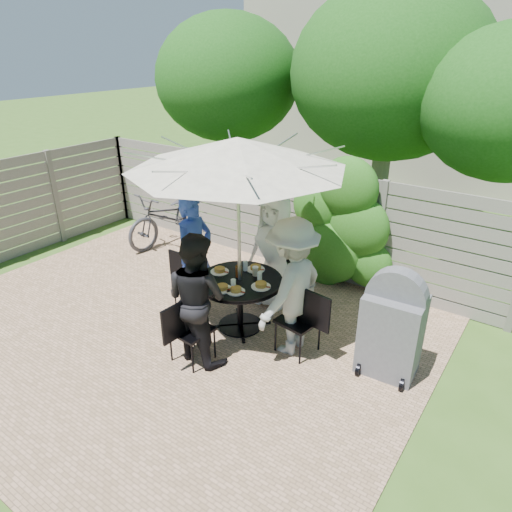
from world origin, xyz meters
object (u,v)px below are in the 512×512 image
Objects in this scene: umbrella at (238,153)px; person_back at (275,252)px; person_front at (197,298)px; coffee_cup at (255,271)px; bbq_grill at (392,327)px; chair_right at (299,333)px; plate_back at (256,268)px; chair_back at (279,284)px; person_left at (195,255)px; plate_right at (261,285)px; plate_left at (220,270)px; syrup_jug at (238,271)px; plate_front at (222,288)px; person_right at (291,288)px; plate_extra at (236,290)px; chair_left at (191,291)px; patio_table at (240,294)px; chair_front at (192,342)px; glass_right at (260,277)px; glass_back at (245,266)px; glass_front at (233,284)px; bicycle at (170,216)px.

person_back is (0.03, 0.83, -1.60)m from umbrella.
coffee_cup is at bearing -95.44° from person_front.
coffee_cup is 1.95m from bbq_grill.
chair_right is 3.72× the size of plate_back.
person_left is (-0.86, -0.94, 0.62)m from chair_back.
plate_right is (-0.61, 0.02, 0.50)m from chair_right.
plate_left is at bearing 178.04° from umbrella.
syrup_jug is at bearing -135.23° from coffee_cup.
person_front is at bearing -91.96° from plate_front.
person_right is 1.20m from plate_left.
chair_back is at bearing 87.91° from plate_back.
plate_extra is at bearing -65.22° from person_right.
umbrella reaches higher than chair_back.
plate_right is (0.36, -0.01, -1.68)m from umbrella.
chair_left reaches higher than plate_right.
patio_table is at bearing 4.67° from chair_back.
chair_right is (0.99, 0.79, -0.56)m from person_front.
person_front is (0.94, -0.86, 0.60)m from chair_left.
umbrella reaches higher than person_right.
umbrella is at bearing -41.77° from syrup_jug.
patio_table is at bearing -176.53° from bbq_grill.
umbrella is 1.67m from coffee_cup.
umbrella is (-0.00, -0.00, 1.94)m from patio_table.
chair_back is at bearing 84.21° from syrup_jug.
chair_left is 7.09× the size of coffee_cup.
chair_front is 1.42m from person_right.
chair_front is at bearing -91.99° from umbrella.
syrup_jug is (-0.06, 0.05, -1.63)m from umbrella.
chair_right is (0.94, -0.86, -0.59)m from person_back.
plate_extra is (-0.19, -0.29, -0.00)m from plate_right.
chair_front is 1.23m from glass_right.
person_left is 12.77× the size of glass_back.
person_back is 0.96× the size of person_right.
bicycle is (-3.10, 1.95, -0.30)m from glass_front.
person_left is at bearing 178.04° from plate_left.
chair_right is 4.34m from bicycle.
bbq_grill is (1.88, 0.57, -0.15)m from plate_extra.
plate_extra is 0.53m from coffee_cup.
person_right is at bearing -90.00° from person_left.
plate_right is at bearing -1.96° from umbrella.
plate_extra is 1.97m from bbq_grill.
glass_right reaches higher than plate_left.
bbq_grill is at bearing 7.43° from patio_table.
glass_front is at bearing -168.76° from bbq_grill.
chair_front is 2.44m from bbq_grill.
person_left is at bearing 178.04° from plate_right.
syrup_jug is at bearing -86.28° from person_left.
chair_back is 5.74× the size of syrup_jug.
plate_left is 1.86× the size of glass_front.
plate_front is (-0.04, -1.19, -0.09)m from person_back.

